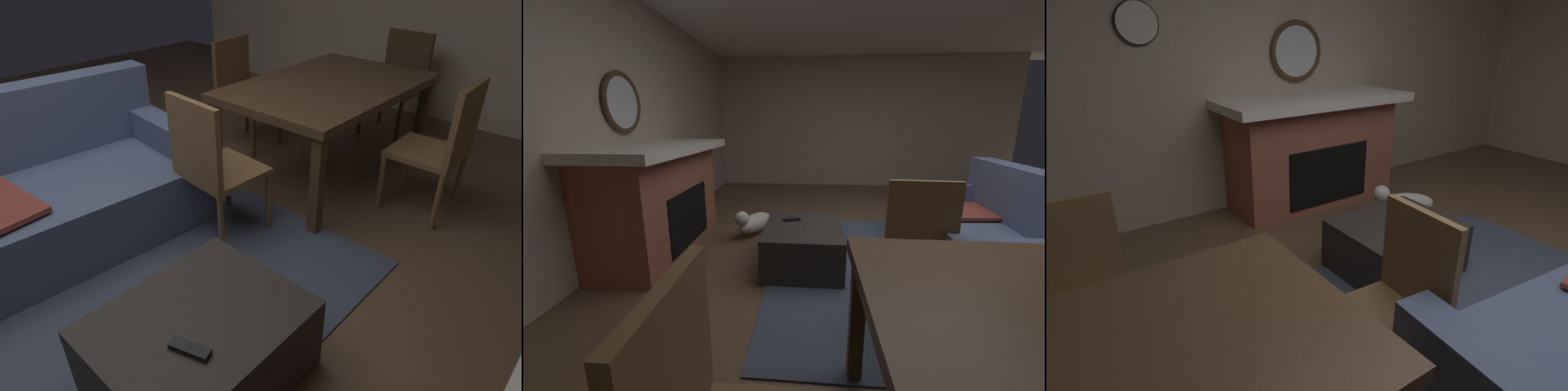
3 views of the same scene
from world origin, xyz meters
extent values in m
plane|color=brown|center=(0.00, 0.00, 0.00)|extent=(9.15, 9.15, 0.00)
cube|color=#B7A893|center=(0.00, -2.81, 1.26)|extent=(8.02, 0.12, 2.53)
cube|color=#3D475B|center=(-0.02, -0.27, 0.01)|extent=(2.60, 2.00, 0.01)
cube|color=#9E5642|center=(-0.29, -2.45, 0.50)|extent=(1.64, 0.60, 0.99)
cube|color=black|center=(-0.29, -2.19, 0.35)|extent=(0.90, 0.10, 0.56)
cube|color=white|center=(-0.29, -2.40, 1.03)|extent=(1.88, 0.76, 0.08)
torus|color=#4C331E|center=(-0.29, -2.72, 1.46)|extent=(0.57, 0.05, 0.57)
cylinder|color=silver|center=(-0.29, -2.72, 1.46)|extent=(0.48, 0.01, 0.48)
cube|color=#2D2826|center=(-0.02, -0.99, 0.19)|extent=(0.83, 0.68, 0.38)
cube|color=black|center=(-0.15, -1.11, 0.39)|extent=(0.10, 0.17, 0.02)
cube|color=#513823|center=(1.96, -0.24, 0.71)|extent=(1.61, 1.04, 0.06)
cube|color=#513823|center=(1.21, -0.70, 0.34)|extent=(0.07, 0.07, 0.68)
cube|color=brown|center=(1.96, -1.06, 0.43)|extent=(0.45, 0.45, 0.04)
cube|color=brown|center=(1.96, -1.26, 0.69)|extent=(0.44, 0.05, 0.48)
cylinder|color=brown|center=(1.75, -0.86, 0.21)|extent=(0.04, 0.04, 0.41)
cylinder|color=brown|center=(1.76, -1.26, 0.21)|extent=(0.04, 0.04, 0.41)
cylinder|color=brown|center=(2.16, -1.25, 0.21)|extent=(0.04, 0.04, 0.41)
cube|color=brown|center=(0.85, -0.24, 0.43)|extent=(0.47, 0.47, 0.04)
cube|color=brown|center=(0.65, -0.23, 0.69)|extent=(0.07, 0.44, 0.48)
cylinder|color=brown|center=(1.04, -0.45, 0.21)|extent=(0.04, 0.04, 0.41)
cylinder|color=brown|center=(0.66, -0.03, 0.21)|extent=(0.04, 0.04, 0.41)
cylinder|color=brown|center=(0.64, -0.43, 0.21)|extent=(0.04, 0.04, 0.41)
ellipsoid|color=silver|center=(-0.74, -1.56, 0.15)|extent=(0.56, 0.43, 0.21)
sphere|color=silver|center=(-0.53, -1.67, 0.27)|extent=(0.15, 0.15, 0.15)
cylinder|color=silver|center=(1.16, -2.72, 1.71)|extent=(0.31, 0.03, 0.31)
torus|color=black|center=(1.16, -2.72, 1.71)|extent=(0.33, 0.02, 0.33)
camera|label=1|loc=(-0.78, -2.02, 1.70)|focal=30.16mm
camera|label=2|loc=(2.53, -0.94, 1.28)|focal=20.77mm
camera|label=3|loc=(1.99, 0.85, 1.67)|focal=28.48mm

